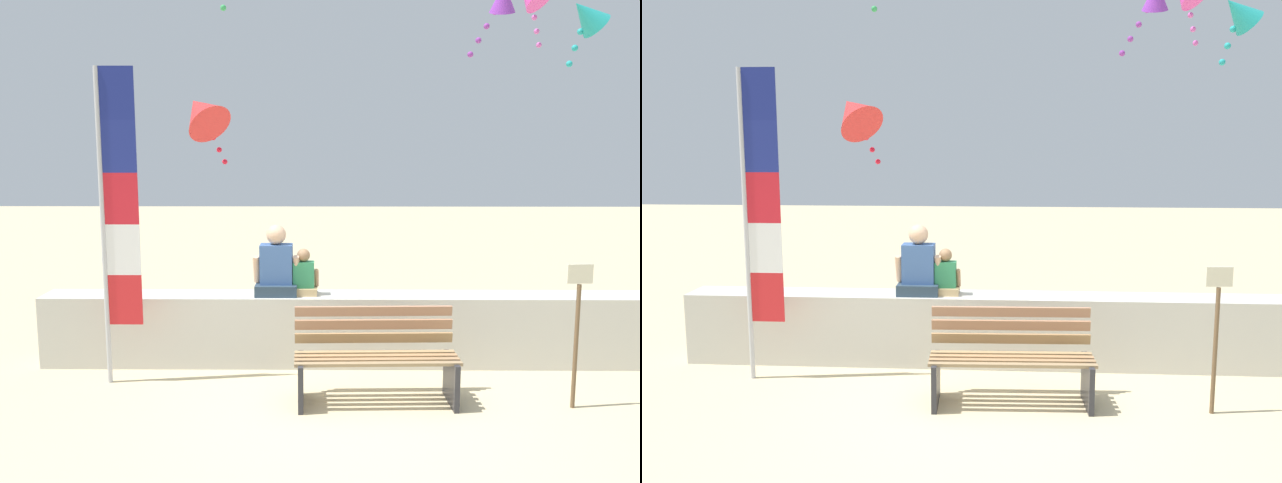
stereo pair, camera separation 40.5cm
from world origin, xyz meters
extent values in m
plane|color=#CAB88C|center=(0.00, 0.00, 0.00)|extent=(40.00, 40.00, 0.00)
cube|color=beige|center=(0.00, 1.31, 0.40)|extent=(6.87, 0.49, 0.80)
cube|color=#957955|center=(0.22, -0.04, 0.45)|extent=(1.57, 0.12, 0.03)
cube|color=#98734D|center=(0.22, 0.07, 0.45)|extent=(1.57, 0.12, 0.03)
cube|color=#A6784E|center=(0.21, 0.19, 0.45)|extent=(1.57, 0.12, 0.03)
cube|color=#A48256|center=(0.21, 0.30, 0.45)|extent=(1.57, 0.12, 0.03)
cube|color=#9B774C|center=(0.21, 0.41, 0.57)|extent=(1.57, 0.10, 0.10)
cube|color=#A07152|center=(0.21, 0.43, 0.70)|extent=(1.57, 0.10, 0.10)
cube|color=#9D7054|center=(0.21, 0.45, 0.83)|extent=(1.57, 0.10, 0.10)
cube|color=#2D2D33|center=(-0.51, 0.11, 0.23)|extent=(0.07, 0.53, 0.45)
cube|color=#2D2D33|center=(0.94, 0.15, 0.23)|extent=(0.07, 0.53, 0.45)
cube|color=#293C4D|center=(-0.82, 1.30, 0.86)|extent=(0.46, 0.38, 0.13)
cube|color=#3B5E97|center=(-0.82, 1.30, 1.15)|extent=(0.36, 0.23, 0.44)
cylinder|color=#D9AB86|center=(-1.04, 1.28, 1.09)|extent=(0.07, 0.18, 0.32)
cylinder|color=#D9AB86|center=(-0.60, 1.28, 1.09)|extent=(0.07, 0.18, 0.32)
sphere|color=#D9AB86|center=(-0.82, 1.30, 1.48)|extent=(0.22, 0.22, 0.22)
cube|color=tan|center=(-0.52, 1.30, 0.84)|extent=(0.30, 0.25, 0.08)
cube|color=#328D58|center=(-0.52, 1.30, 1.03)|extent=(0.24, 0.15, 0.29)
cylinder|color=#9C7450|center=(-0.66, 1.29, 0.99)|extent=(0.05, 0.12, 0.21)
cylinder|color=#9C7450|center=(-0.37, 1.29, 0.99)|extent=(0.05, 0.12, 0.21)
sphere|color=#9C7450|center=(-0.52, 1.30, 1.25)|extent=(0.15, 0.15, 0.15)
cylinder|color=#B7B7BC|center=(-2.53, 0.68, 1.61)|extent=(0.05, 0.05, 3.23)
cube|color=red|center=(-2.33, 0.68, 0.88)|extent=(0.34, 0.02, 0.52)
cube|color=white|center=(-2.33, 0.68, 1.41)|extent=(0.34, 0.02, 0.52)
cube|color=red|center=(-2.33, 0.68, 1.93)|extent=(0.34, 0.02, 0.52)
cube|color=navy|center=(-2.33, 0.68, 2.45)|extent=(0.34, 0.02, 0.52)
cube|color=navy|center=(-2.33, 0.68, 2.97)|extent=(0.34, 0.02, 0.52)
sphere|color=green|center=(-1.65, 3.25, 4.27)|extent=(0.08, 0.08, 0.08)
sphere|color=purple|center=(1.96, 3.17, 4.20)|extent=(0.08, 0.08, 0.08)
sphere|color=purple|center=(1.86, 3.19, 4.02)|extent=(0.08, 0.08, 0.08)
sphere|color=purple|center=(1.76, 3.20, 3.84)|extent=(0.08, 0.08, 0.08)
sphere|color=purple|center=(1.66, 3.22, 3.66)|extent=(0.08, 0.08, 0.08)
sphere|color=#CE56B1|center=(2.66, 3.89, 4.45)|extent=(0.08, 0.08, 0.08)
sphere|color=#CE56B1|center=(2.72, 3.96, 4.27)|extent=(0.08, 0.08, 0.08)
sphere|color=#CE56B1|center=(2.79, 4.04, 4.09)|extent=(0.08, 0.08, 0.08)
sphere|color=#CE56B1|center=(2.85, 4.11, 3.91)|extent=(0.08, 0.08, 0.08)
cone|color=red|center=(-2.08, 3.80, 2.92)|extent=(1.07, 1.07, 0.86)
sphere|color=red|center=(-2.01, 3.87, 2.74)|extent=(0.08, 0.08, 0.08)
sphere|color=red|center=(-1.94, 3.94, 2.56)|extent=(0.08, 0.08, 0.08)
sphere|color=red|center=(-1.87, 4.01, 2.38)|extent=(0.08, 0.08, 0.08)
sphere|color=red|center=(-1.80, 4.08, 2.20)|extent=(0.08, 0.08, 0.08)
cone|color=teal|center=(2.86, 2.34, 4.00)|extent=(0.61, 0.49, 0.54)
sphere|color=teal|center=(2.83, 2.44, 3.82)|extent=(0.08, 0.08, 0.08)
sphere|color=teal|center=(2.81, 2.53, 3.64)|extent=(0.08, 0.08, 0.08)
sphere|color=teal|center=(2.79, 2.63, 3.46)|extent=(0.08, 0.08, 0.08)
cylinder|color=brown|center=(2.07, 0.05, 0.60)|extent=(0.04, 0.04, 1.19)
cube|color=beige|center=(2.07, 0.05, 1.29)|extent=(0.24, 0.04, 0.18)
camera|label=1|loc=(-0.26, -5.92, 2.48)|focal=37.07mm
camera|label=2|loc=(0.14, -5.91, 2.48)|focal=37.07mm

